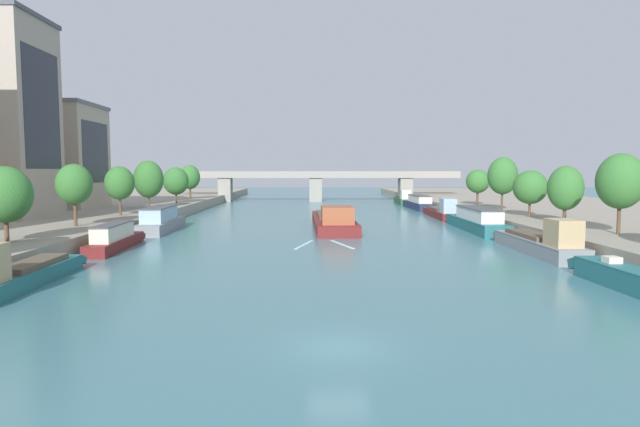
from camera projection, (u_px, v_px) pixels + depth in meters
The scene contains 27 objects.
ground_plane at pixel (339, 347), 21.24m from camera, with size 400.00×400.00×0.00m, color #42757F.
quay_left at pixel (51, 214), 75.29m from camera, with size 36.00×170.00×1.62m, color gray.
quay_right at pixel (581, 214), 76.66m from camera, with size 36.00×170.00×1.62m, color gray.
barge_midriver at pixel (333, 220), 64.55m from camera, with size 5.20×22.59×3.15m.
wake_behind_barge at pixel (323, 244), 50.41m from camera, with size 5.60×5.94×0.03m.
moored_boat_left_lone at pixel (18, 274), 31.65m from camera, with size 2.74×13.02×3.19m.
moored_boat_left_second at pixel (115, 238), 47.22m from camera, with size 2.36×11.95×2.41m.
moored_boat_left_gap_after at pixel (161, 221), 61.72m from camera, with size 3.41×14.29×2.92m.
moored_boat_right_lone at pixel (631, 279), 30.98m from camera, with size 2.14×11.08×2.45m.
moored_boat_right_downstream at pixel (540, 242), 44.82m from camera, with size 2.79×14.44×3.35m.
moored_boat_right_midway at pixel (477, 221), 62.19m from camera, with size 3.30×16.85×2.77m.
moored_boat_right_upstream at pixel (442, 212), 79.10m from camera, with size 2.96×15.15×3.09m.
moored_boat_right_end at pixel (419, 203), 96.58m from camera, with size 3.28×15.01×2.59m.
moored_boat_right_second at pixel (403, 200), 110.35m from camera, with size 2.87×12.09×3.12m.
tree_left_midway at pixel (5, 195), 40.01m from camera, with size 3.95×3.95×5.85m.
tree_left_by_lamp at pixel (74, 184), 51.37m from camera, with size 3.44×3.44×6.15m.
tree_left_far at pixel (120, 183), 63.84m from camera, with size 3.53×3.53×6.01m.
tree_left_past_mid at pixel (149, 179), 76.11m from camera, with size 4.25×4.25×6.93m.
tree_left_distant at pixel (176, 181), 88.01m from camera, with size 4.22×4.22×6.01m.
tree_left_second at pixel (190, 177), 99.70m from camera, with size 3.80×3.80×6.50m.
tree_right_past_mid at pixel (621, 181), 44.94m from camera, with size 3.95×3.95×6.98m.
tree_right_end_of_row at pixel (565, 188), 54.28m from camera, with size 3.57×3.57×5.99m.
tree_right_second at pixel (530, 187), 61.81m from camera, with size 3.95×3.95×5.51m.
tree_right_midway at pixel (503, 176), 71.09m from camera, with size 3.99×3.99×7.29m.
tree_right_distant at pixel (478, 181), 82.17m from camera, with size 3.63×3.63×5.64m.
building_left_middle at pixel (52, 156), 77.33m from camera, with size 13.14×11.83×15.32m.
bridge_far at pixel (316, 182), 118.88m from camera, with size 64.94×4.40×6.90m.
Camera 1 is at (-1.13, -20.70, 7.16)m, focal length 29.40 mm.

